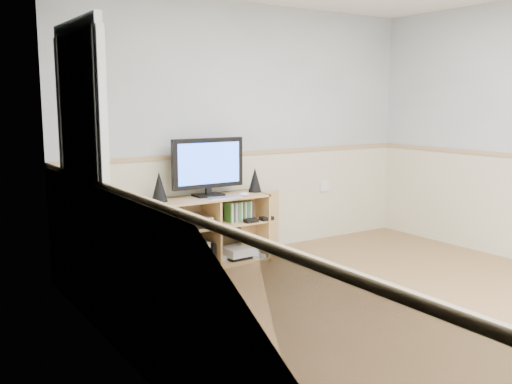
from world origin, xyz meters
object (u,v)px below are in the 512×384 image
(monitor, at_px, (208,165))
(keyboard, at_px, (226,197))
(media_cabinet, at_px, (209,229))
(game_consoles, at_px, (237,253))

(monitor, xyz_separation_m, keyboard, (0.08, -0.19, -0.29))
(media_cabinet, height_order, monitor, monitor)
(media_cabinet, relative_size, monitor, 2.32)
(media_cabinet, bearing_deg, game_consoles, -12.68)
(media_cabinet, relative_size, keyboard, 5.47)
(media_cabinet, bearing_deg, monitor, -90.00)
(game_consoles, bearing_deg, keyboard, -148.10)
(media_cabinet, distance_m, game_consoles, 0.39)
(media_cabinet, xyz_separation_m, monitor, (-0.00, -0.00, 0.62))
(keyboard, xyz_separation_m, game_consoles, (0.20, 0.13, -0.59))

